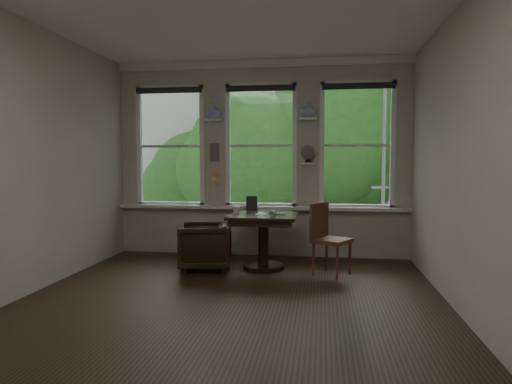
% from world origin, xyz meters
% --- Properties ---
extents(ground, '(4.50, 4.50, 0.00)m').
position_xyz_m(ground, '(0.00, 0.00, 0.00)').
color(ground, black).
rests_on(ground, ground).
extents(ceiling, '(4.50, 4.50, 0.00)m').
position_xyz_m(ceiling, '(0.00, 0.00, 3.00)').
color(ceiling, silver).
rests_on(ceiling, ground).
extents(wall_back, '(4.50, 0.00, 4.50)m').
position_xyz_m(wall_back, '(0.00, 2.25, 1.50)').
color(wall_back, beige).
rests_on(wall_back, ground).
extents(wall_front, '(4.50, 0.00, 4.50)m').
position_xyz_m(wall_front, '(0.00, -2.25, 1.50)').
color(wall_front, beige).
rests_on(wall_front, ground).
extents(wall_left, '(0.00, 4.50, 4.50)m').
position_xyz_m(wall_left, '(-2.25, 0.00, 1.50)').
color(wall_left, beige).
rests_on(wall_left, ground).
extents(wall_right, '(0.00, 4.50, 4.50)m').
position_xyz_m(wall_right, '(2.25, 0.00, 1.50)').
color(wall_right, beige).
rests_on(wall_right, ground).
extents(window_left, '(1.10, 0.12, 1.90)m').
position_xyz_m(window_left, '(-1.45, 2.25, 1.70)').
color(window_left, white).
rests_on(window_left, ground).
extents(window_center, '(1.10, 0.12, 1.90)m').
position_xyz_m(window_center, '(0.00, 2.25, 1.70)').
color(window_center, white).
rests_on(window_center, ground).
extents(window_right, '(1.10, 0.12, 1.90)m').
position_xyz_m(window_right, '(1.45, 2.25, 1.70)').
color(window_right, white).
rests_on(window_right, ground).
extents(shelf_left, '(0.26, 0.16, 0.03)m').
position_xyz_m(shelf_left, '(-0.72, 2.15, 2.10)').
color(shelf_left, white).
rests_on(shelf_left, ground).
extents(shelf_right, '(0.26, 0.16, 0.03)m').
position_xyz_m(shelf_right, '(0.72, 2.15, 2.10)').
color(shelf_right, white).
rests_on(shelf_right, ground).
extents(intercom, '(0.14, 0.06, 0.28)m').
position_xyz_m(intercom, '(-0.72, 2.18, 1.60)').
color(intercom, '#59544F').
rests_on(intercom, ground).
extents(sticky_notes, '(0.16, 0.01, 0.24)m').
position_xyz_m(sticky_notes, '(-0.72, 2.19, 1.25)').
color(sticky_notes, pink).
rests_on(sticky_notes, ground).
extents(desk_fan, '(0.20, 0.20, 0.24)m').
position_xyz_m(desk_fan, '(0.72, 2.13, 1.53)').
color(desk_fan, '#59544F').
rests_on(desk_fan, ground).
extents(vase_left, '(0.24, 0.24, 0.25)m').
position_xyz_m(vase_left, '(-0.72, 2.15, 2.24)').
color(vase_left, white).
rests_on(vase_left, shelf_left).
extents(vase_right, '(0.24, 0.24, 0.25)m').
position_xyz_m(vase_right, '(0.72, 2.15, 2.24)').
color(vase_right, white).
rests_on(vase_right, shelf_right).
extents(table, '(0.90, 0.90, 0.75)m').
position_xyz_m(table, '(0.16, 1.31, 0.38)').
color(table, black).
rests_on(table, ground).
extents(armchair_left, '(0.79, 0.77, 0.63)m').
position_xyz_m(armchair_left, '(-0.62, 1.17, 0.31)').
color(armchair_left, black).
rests_on(armchair_left, ground).
extents(cushion_red, '(0.45, 0.45, 0.06)m').
position_xyz_m(cushion_red, '(-0.62, 1.17, 0.45)').
color(cushion_red, maroon).
rests_on(cushion_red, armchair_left).
extents(side_chair_right, '(0.57, 0.57, 0.92)m').
position_xyz_m(side_chair_right, '(1.07, 1.09, 0.46)').
color(side_chair_right, '#49241A').
rests_on(side_chair_right, ground).
extents(laptop, '(0.33, 0.25, 0.02)m').
position_xyz_m(laptop, '(0.30, 1.28, 0.76)').
color(laptop, black).
rests_on(laptop, table).
extents(mug, '(0.12, 0.12, 0.10)m').
position_xyz_m(mug, '(-0.21, 1.28, 0.80)').
color(mug, white).
rests_on(mug, table).
extents(drinking_glass, '(0.13, 0.13, 0.09)m').
position_xyz_m(drinking_glass, '(0.31, 1.04, 0.79)').
color(drinking_glass, white).
rests_on(drinking_glass, table).
extents(tablet, '(0.17, 0.10, 0.22)m').
position_xyz_m(tablet, '(-0.05, 1.60, 0.86)').
color(tablet, black).
rests_on(tablet, table).
extents(papers, '(0.23, 0.31, 0.00)m').
position_xyz_m(papers, '(0.17, 1.38, 0.75)').
color(papers, silver).
rests_on(papers, table).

